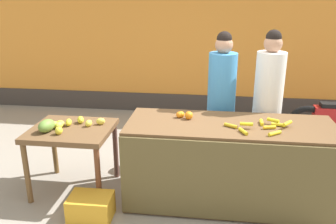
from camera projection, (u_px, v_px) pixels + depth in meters
name	position (u px, v px, depth m)	size (l,w,h in m)	color
ground_plane	(186.00, 196.00, 4.06)	(24.00, 24.00, 0.00)	gray
market_wall_back	(201.00, 40.00, 6.50)	(9.57, 0.23, 2.83)	orange
fruit_stall_counter	(228.00, 163.00, 3.84)	(2.20, 0.84, 0.92)	brown
side_table_wooden	(72.00, 137.00, 4.00)	(0.91, 0.79, 0.78)	brown
banana_bunch_pile	(263.00, 126.00, 3.57)	(0.70, 0.42, 0.07)	gold
orange_pile	(184.00, 115.00, 3.85)	(0.19, 0.12, 0.09)	orange
mango_papaya_pile	(60.00, 125.00, 3.91)	(0.67, 0.50, 0.14)	#E5D948
vendor_woman_blue_shirt	(221.00, 105.00, 4.33)	(0.34, 0.34, 1.81)	#33333D
vendor_woman_white_shirt	(267.00, 107.00, 4.22)	(0.34, 0.34, 1.84)	#33333D
produce_crate	(91.00, 207.00, 3.63)	(0.44, 0.32, 0.26)	gold
produce_sack	(144.00, 151.00, 4.65)	(0.36, 0.30, 0.48)	maroon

